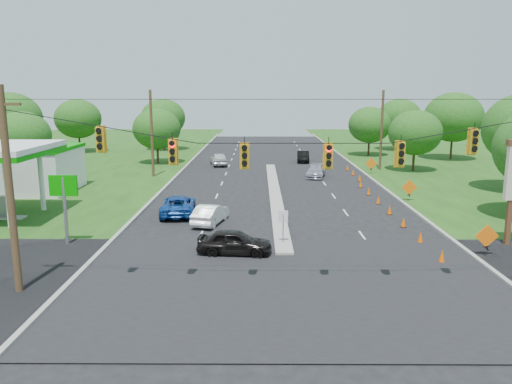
{
  "coord_description": "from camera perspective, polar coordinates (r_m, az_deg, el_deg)",
  "views": [
    {
      "loc": [
        -1.41,
        -21.73,
        8.64
      ],
      "look_at": [
        -1.57,
        7.71,
        2.8
      ],
      "focal_mm": 35.0,
      "sensor_mm": 36.0,
      "label": 1
    }
  ],
  "objects": [
    {
      "name": "work_sign_0",
      "position": [
        29.46,
        24.88,
        -4.69
      ],
      "size": [
        1.27,
        0.58,
        1.37
      ],
      "color": "black",
      "rests_on": "ground"
    },
    {
      "name": "utility_pole_far_left",
      "position": [
        53.06,
        -11.83,
        6.51
      ],
      "size": [
        0.28,
        0.28,
        9.0
      ],
      "primitive_type": "cylinder",
      "color": "#422D1C",
      "rests_on": "ground"
    },
    {
      "name": "cone_0",
      "position": [
        27.76,
        20.48,
        -6.89
      ],
      "size": [
        0.32,
        0.32,
        0.7
      ],
      "primitive_type": "cone",
      "color": "#F35500",
      "rests_on": "ground"
    },
    {
      "name": "blue_pickup",
      "position": [
        36.44,
        -8.87,
        -1.49
      ],
      "size": [
        2.79,
        5.28,
        1.42
      ],
      "primitive_type": "imported",
      "rotation": [
        0.0,
        0.0,
        3.23
      ],
      "color": "navy",
      "rests_on": "ground"
    },
    {
      "name": "work_sign_2",
      "position": [
        55.61,
        13.02,
        3.13
      ],
      "size": [
        1.27,
        0.58,
        1.37
      ],
      "color": "black",
      "rests_on": "ground"
    },
    {
      "name": "cone_9",
      "position": [
        57.72,
        10.41,
        2.78
      ],
      "size": [
        0.32,
        0.32,
        0.7
      ],
      "primitive_type": "cone",
      "color": "#F35500",
      "rests_on": "ground"
    },
    {
      "name": "median",
      "position": [
        43.61,
        2.16,
        -0.21
      ],
      "size": [
        1.0,
        34.0,
        0.18
      ],
      "primitive_type": "cube",
      "color": "gray",
      "rests_on": "ground"
    },
    {
      "name": "tree_12",
      "position": [
        71.54,
        12.87,
        7.49
      ],
      "size": [
        5.88,
        5.88,
        6.86
      ],
      "color": "black",
      "rests_on": "ground"
    },
    {
      "name": "silver_car_oncoming",
      "position": [
        60.97,
        -4.28,
        3.77
      ],
      "size": [
        2.63,
        4.78,
        1.54
      ],
      "primitive_type": "imported",
      "rotation": [
        0.0,
        0.0,
        3.33
      ],
      "color": "silver",
      "rests_on": "ground"
    },
    {
      "name": "tree_4",
      "position": [
        78.46,
        -19.69,
        7.88
      ],
      "size": [
        6.72,
        6.72,
        7.84
      ],
      "color": "black",
      "rests_on": "ground"
    },
    {
      "name": "cone_7",
      "position": [
        50.93,
        11.76,
        1.61
      ],
      "size": [
        0.32,
        0.32,
        0.7
      ],
      "primitive_type": "cone",
      "color": "#F35500",
      "rests_on": "ground"
    },
    {
      "name": "utility_pole_far_right",
      "position": [
        58.55,
        14.16,
        6.83
      ],
      "size": [
        0.28,
        0.28,
        9.0
      ],
      "primitive_type": "cylinder",
      "color": "#422D1C",
      "rests_on": "ground"
    },
    {
      "name": "cross_street",
      "position": [
        23.42,
        3.8,
        -10.45
      ],
      "size": [
        160.0,
        14.0,
        0.02
      ],
      "primitive_type": "cube",
      "color": "black",
      "rests_on": "ground"
    },
    {
      "name": "curb_left",
      "position": [
        53.16,
        -9.1,
        1.72
      ],
      "size": [
        0.25,
        110.0,
        0.16
      ],
      "primitive_type": "cube",
      "color": "gray",
      "rests_on": "ground"
    },
    {
      "name": "silver_car_far",
      "position": [
        52.57,
        6.87,
        2.38
      ],
      "size": [
        2.69,
        4.64,
        1.26
      ],
      "primitive_type": "imported",
      "rotation": [
        0.0,
        0.0,
        -0.22
      ],
      "color": "#908FA0",
      "rests_on": "ground"
    },
    {
      "name": "cone_6",
      "position": [
        47.43,
        11.87,
        0.91
      ],
      "size": [
        0.32,
        0.32,
        0.7
      ],
      "primitive_type": "cone",
      "color": "#F35500",
      "rests_on": "ground"
    },
    {
      "name": "work_sign_1",
      "position": [
        42.24,
        17.11,
        0.42
      ],
      "size": [
        1.27,
        0.58,
        1.37
      ],
      "color": "black",
      "rests_on": "ground"
    },
    {
      "name": "ground",
      "position": [
        23.42,
        3.8,
        -10.45
      ],
      "size": [
        160.0,
        160.0,
        0.0
      ],
      "primitive_type": "plane",
      "color": "black",
      "rests_on": "ground"
    },
    {
      "name": "tree_10",
      "position": [
        70.53,
        21.65,
        7.95
      ],
      "size": [
        7.56,
        7.56,
        8.82
      ],
      "color": "black",
      "rests_on": "ground"
    },
    {
      "name": "tree_3",
      "position": [
        68.96,
        -26.26,
        7.53
      ],
      "size": [
        7.56,
        7.56,
        8.82
      ],
      "color": "black",
      "rests_on": "ground"
    },
    {
      "name": "cone_2",
      "position": [
        34.14,
        16.5,
        -3.31
      ],
      "size": [
        0.32,
        0.32,
        0.7
      ],
      "primitive_type": "cone",
      "color": "#F35500",
      "rests_on": "ground"
    },
    {
      "name": "tree_11",
      "position": [
        79.74,
        16.06,
        8.14
      ],
      "size": [
        6.72,
        6.72,
        7.84
      ],
      "color": "black",
      "rests_on": "ground"
    },
    {
      "name": "tree_5",
      "position": [
        63.14,
        -11.27,
        7.1
      ],
      "size": [
        5.88,
        5.88,
        6.86
      ],
      "color": "black",
      "rests_on": "ground"
    },
    {
      "name": "cone_5",
      "position": [
        44.07,
        12.77,
        0.1
      ],
      "size": [
        0.32,
        0.32,
        0.7
      ],
      "primitive_type": "cone",
      "color": "#F35500",
      "rests_on": "ground"
    },
    {
      "name": "tree_6",
      "position": [
        78.19,
        -10.55,
        8.33
      ],
      "size": [
        6.72,
        6.72,
        7.84
      ],
      "color": "black",
      "rests_on": "ground"
    },
    {
      "name": "tree_2",
      "position": [
        57.44,
        -25.18,
        5.87
      ],
      "size": [
        5.88,
        5.88,
        6.86
      ],
      "color": "black",
      "rests_on": "ground"
    },
    {
      "name": "black_sedan",
      "position": [
        27.27,
        -2.46,
        -5.74
      ],
      "size": [
        4.18,
        1.99,
        1.38
      ],
      "primitive_type": "imported",
      "rotation": [
        0.0,
        0.0,
        1.48
      ],
      "color": "black",
      "rests_on": "ground"
    },
    {
      "name": "cone_8",
      "position": [
        54.32,
        11.04,
        2.23
      ],
      "size": [
        0.32,
        0.32,
        0.7
      ],
      "primitive_type": "cone",
      "color": "#F35500",
      "rests_on": "ground"
    },
    {
      "name": "white_sedan",
      "position": [
        33.69,
        -5.24,
        -2.51
      ],
      "size": [
        2.34,
        4.29,
        1.34
      ],
      "primitive_type": "imported",
      "rotation": [
        0.0,
        0.0,
        2.9
      ],
      "color": "white",
      "rests_on": "ground"
    },
    {
      "name": "cone_4",
      "position": [
        40.73,
        13.81,
        -0.85
      ],
      "size": [
        0.32,
        0.32,
        0.7
      ],
      "primitive_type": "cone",
      "color": "#F35500",
      "rests_on": "ground"
    },
    {
      "name": "median_sign",
      "position": [
        28.67,
        3.13,
        -3.29
      ],
      "size": [
        0.55,
        0.06,
        2.05
      ],
      "color": "gray",
      "rests_on": "ground"
    },
    {
      "name": "cone_1",
      "position": [
        30.91,
        18.28,
        -4.92
      ],
      "size": [
        0.32,
        0.32,
        0.7
      ],
      "primitive_type": "cone",
      "color": "#F35500",
      "rests_on": "ground"
    },
    {
      "name": "cone_3",
      "position": [
        37.42,
        15.03,
        -1.97
      ],
      "size": [
        0.32,
        0.32,
        0.7
      ],
      "primitive_type": "cone",
      "color": "#F35500",
      "rests_on": "ground"
    },
    {
      "name": "curb_right",
      "position": [
        53.69,
        12.7,
        1.68
      ],
      "size": [
        0.25,
        110.0,
        0.16
      ],
      "primitive_type": "cube",
      "color": "gray",
      "rests_on": "ground"
    },
    {
      "name": "dark_car_receding",
      "position": [
        64.17,
        5.4,
        4.06
      ],
      "size": [
        1.74,
        4.33,
        1.4
      ],
      "primitive_type": "imported",
      "rotation": [
        0.0,
        0.0,
        -0.06
      ],
      "color": "black",
      "rests_on": "ground"
    },
    {
      "name": "tree_9",
      "position": [
        58.54,
        17.73,
        6.48
      ],
      "size": [
        5.88,
        5.88,
        6.86
      ],
      "color": "black",
      "rests_on": "ground"
    },
    {
      "name": "signal_span",
      "position": [
        21.09,
        4.0,
        1.18
      ],
      "size": [
        25.6,
        0.32,
        9.0
      ],
      "color": "#422D1C",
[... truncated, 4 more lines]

